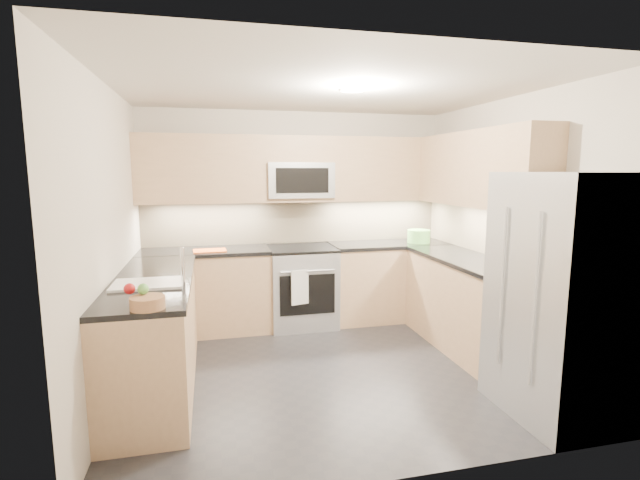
{
  "coord_description": "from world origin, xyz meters",
  "views": [
    {
      "loc": [
        -1.02,
        -3.92,
        1.81
      ],
      "look_at": [
        0.0,
        0.35,
        1.15
      ],
      "focal_mm": 26.0,
      "sensor_mm": 36.0,
      "label": 1
    }
  ],
  "objects": [
    {
      "name": "dish_towel_check",
      "position": [
        -0.09,
        0.91,
        0.55
      ],
      "size": [
        0.2,
        0.07,
        0.38
      ],
      "primitive_type": "cube",
      "rotation": [
        0.0,
        0.0,
        0.26
      ],
      "color": "white",
      "rests_on": "oven_handle"
    },
    {
      "name": "range_cooktop",
      "position": [
        0.0,
        1.28,
        0.92
      ],
      "size": [
        0.76,
        0.65,
        0.03
      ],
      "primitive_type": "cube",
      "color": "black",
      "rests_on": "gas_range"
    },
    {
      "name": "countertop_peninsula",
      "position": [
        -1.5,
        0.0,
        0.92
      ],
      "size": [
        0.63,
        2.0,
        0.04
      ],
      "primitive_type": "cube",
      "color": "black",
      "rests_on": "base_cab_peninsula"
    },
    {
      "name": "countertop_back_right",
      "position": [
        1.09,
        1.3,
        0.92
      ],
      "size": [
        1.42,
        0.63,
        0.04
      ],
      "primitive_type": "cube",
      "color": "black",
      "rests_on": "base_cab_back_right"
    },
    {
      "name": "wall_left",
      "position": [
        -1.8,
        0.0,
        1.25
      ],
      "size": [
        0.02,
        3.2,
        2.5
      ],
      "primitive_type": "cube",
      "color": "beige",
      "rests_on": "floor"
    },
    {
      "name": "fruit_apple",
      "position": [
        -1.54,
        -0.81,
        1.05
      ],
      "size": [
        0.07,
        0.07,
        0.07
      ],
      "primitive_type": "sphere",
      "color": "#AB1316",
      "rests_on": "fruit_basket"
    },
    {
      "name": "sink_basin",
      "position": [
        -1.5,
        -0.25,
        0.88
      ],
      "size": [
        0.52,
        0.38,
        0.16
      ],
      "primitive_type": "cube",
      "color": "white",
      "rests_on": "base_cab_peninsula"
    },
    {
      "name": "ceiling",
      "position": [
        0.0,
        0.0,
        2.5
      ],
      "size": [
        3.6,
        3.2,
        0.02
      ],
      "primitive_type": "cube",
      "color": "beige",
      "rests_on": "wall_back"
    },
    {
      "name": "countertop_back_left",
      "position": [
        -1.09,
        1.3,
        0.92
      ],
      "size": [
        1.42,
        0.63,
        0.04
      ],
      "primitive_type": "cube",
      "color": "black",
      "rests_on": "base_cab_back_left"
    },
    {
      "name": "microwave_door",
      "position": [
        0.0,
        1.2,
        1.7
      ],
      "size": [
        0.6,
        0.01,
        0.28
      ],
      "primitive_type": "cube",
      "color": "black",
      "rests_on": "microwave"
    },
    {
      "name": "fridge_handle_right",
      "position": [
        1.08,
        -0.97,
        0.95
      ],
      "size": [
        0.02,
        0.02,
        1.2
      ],
      "primitive_type": "cylinder",
      "color": "#B2B5BA",
      "rests_on": "refrigerator"
    },
    {
      "name": "base_cab_peninsula",
      "position": [
        -1.5,
        0.0,
        0.45
      ],
      "size": [
        0.6,
        2.0,
        0.9
      ],
      "primitive_type": "cube",
      "color": "tan",
      "rests_on": "floor"
    },
    {
      "name": "wall_back",
      "position": [
        0.0,
        1.6,
        1.25
      ],
      "size": [
        3.6,
        0.02,
        2.5
      ],
      "primitive_type": "cube",
      "color": "beige",
      "rests_on": "floor"
    },
    {
      "name": "fruit_basket",
      "position": [
        -1.42,
        -0.9,
        0.98
      ],
      "size": [
        0.29,
        0.29,
        0.08
      ],
      "primitive_type": "cylinder",
      "rotation": [
        0.0,
        0.0,
        -0.41
      ],
      "color": "#A5734D",
      "rests_on": "countertop_peninsula"
    },
    {
      "name": "upper_cab_right",
      "position": [
        1.62,
        0.28,
        1.83
      ],
      "size": [
        0.35,
        1.95,
        0.75
      ],
      "primitive_type": "cube",
      "color": "tan",
      "rests_on": "wall_right"
    },
    {
      "name": "refrigerator",
      "position": [
        1.45,
        -1.15,
        0.9
      ],
      "size": [
        0.7,
        0.9,
        1.8
      ],
      "primitive_type": "cube",
      "color": "#AAADB2",
      "rests_on": "floor"
    },
    {
      "name": "countertop_right",
      "position": [
        1.5,
        0.15,
        0.92
      ],
      "size": [
        0.63,
        1.7,
        0.04
      ],
      "primitive_type": "cube",
      "color": "black",
      "rests_on": "base_cab_right"
    },
    {
      "name": "wall_front",
      "position": [
        0.0,
        -1.6,
        1.25
      ],
      "size": [
        3.6,
        0.02,
        2.5
      ],
      "primitive_type": "cube",
      "color": "beige",
      "rests_on": "floor"
    },
    {
      "name": "fridge_handle_left",
      "position": [
        1.08,
        -1.33,
        0.95
      ],
      "size": [
        0.02,
        0.02,
        1.2
      ],
      "primitive_type": "cylinder",
      "color": "#B2B5BA",
      "rests_on": "refrigerator"
    },
    {
      "name": "backsplash_right",
      "position": [
        1.8,
        0.45,
        1.2
      ],
      "size": [
        0.01,
        2.3,
        0.51
      ],
      "primitive_type": "cube",
      "color": "tan",
      "rests_on": "wall_right"
    },
    {
      "name": "faucet",
      "position": [
        -1.24,
        -0.25,
        1.08
      ],
      "size": [
        0.03,
        0.03,
        0.28
      ],
      "primitive_type": "cylinder",
      "color": "silver",
      "rests_on": "countertop_peninsula"
    },
    {
      "name": "cutting_board",
      "position": [
        -1.04,
        1.2,
        0.95
      ],
      "size": [
        0.36,
        0.26,
        0.01
      ],
      "primitive_type": "cube",
      "rotation": [
        0.0,
        0.0,
        0.05
      ],
      "color": "#E35515",
      "rests_on": "countertop_back_left"
    },
    {
      "name": "gas_range",
      "position": [
        0.0,
        1.28,
        0.46
      ],
      "size": [
        0.76,
        0.65,
        0.91
      ],
      "primitive_type": "cube",
      "color": "#A9ACB1",
      "rests_on": "floor"
    },
    {
      "name": "oven_door_glass",
      "position": [
        0.0,
        0.95,
        0.45
      ],
      "size": [
        0.62,
        0.02,
        0.45
      ],
      "primitive_type": "cube",
      "color": "black",
      "rests_on": "gas_range"
    },
    {
      "name": "microwave",
      "position": [
        0.0,
        1.4,
        1.7
      ],
      "size": [
        0.76,
        0.4,
        0.4
      ],
      "primitive_type": "cube",
      "color": "#AAAEB3",
      "rests_on": "upper_cab_back"
    },
    {
      "name": "upper_cab_back",
      "position": [
        0.0,
        1.43,
        1.83
      ],
      "size": [
        3.6,
        0.35,
        0.75
      ],
      "primitive_type": "cube",
      "color": "tan",
      "rests_on": "wall_back"
    },
    {
      "name": "backsplash_back",
      "position": [
        0.0,
        1.6,
        1.2
      ],
      "size": [
        3.6,
        0.01,
        0.51
      ],
      "primitive_type": "cube",
      "color": "tan",
      "rests_on": "wall_back"
    },
    {
      "name": "floor",
      "position": [
        0.0,
        0.0,
        0.0
      ],
      "size": [
        3.6,
        3.2,
        0.0
      ],
      "primitive_type": "cube",
      "color": "#27262C",
      "rests_on": "ground"
    },
    {
      "name": "utensil_bowl",
      "position": [
        1.45,
        1.23,
        1.02
      ],
      "size": [
        0.35,
        0.35,
        0.16
      ],
      "primitive_type": "cylinder",
      "rotation": [
        0.0,
        0.0,
        -0.32
      ],
      "color": "#6AC152",
      "rests_on": "countertop_back_right"
    },
    {
      "name": "base_cab_back_right",
      "position": [
        1.09,
        1.3,
        0.45
      ],
      "size": [
        1.42,
        0.6,
        0.9
      ],
      "primitive_type": "cube",
      "color": "tan",
      "rests_on": "floor"
    },
    {
      "name": "base_cab_right",
      "position": [
        1.5,
        0.15,
        0.45
      ],
      "size": [
        0.6,
        1.7,
        0.9
      ],
      "primitive_type": "cube",
      "color": "tan",
      "rests_on": "floor"
    },
    {
      "name": "wall_right",
      "position": [
        1.8,
        0.0,
        1.25
      ],
      "size": [
        0.02,
        3.2,
        2.5
      ],
      "primitive_type": "cube",
      "color": "beige",
      "rests_on": "floor"
    },
    {
      "name": "oven_handle",
      "position": [
        0.0,
        0.93,
        0.72
      ],
      "size": [
        0.6,
        0.02,
        0.02
      ],
      "primitive_type": "cylinder",
      "rotation": [
        0.0,
        1.57,
        0.0
      ],
      "color": "#B2B5BA",
      "rests_on": "gas_range"
    },
    {
      "name": "base_cab_back_left",
      "position": [
        -1.09,
        1.3,
        0.45
      ],
      "size": [
        1.42,
        0.6,
        0.9
      ],
      "primitive_type": "cube",
      "color": "tan",
      "rests_on": "floor"
    },
    {
      "name": "fruit_pear",
      "position": [
        -1.46,
        -0.84,
        1.05
      ],
      "size": [
        0.07,
        0.07,
        0.07
      ],
      "primitive_type": "sphere",
      "color": "#60B14C",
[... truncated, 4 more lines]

